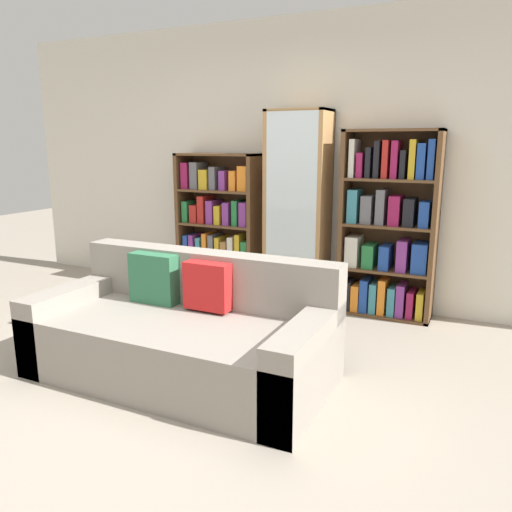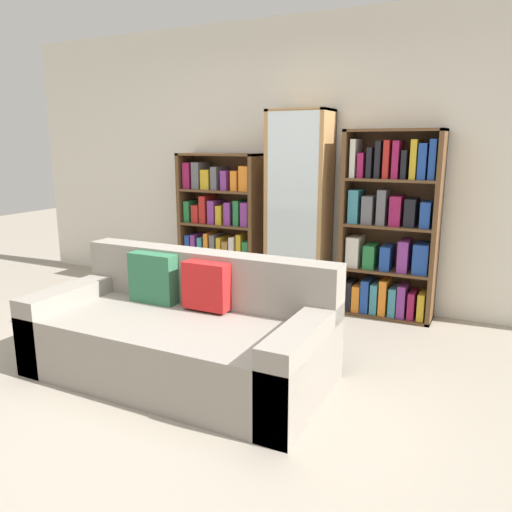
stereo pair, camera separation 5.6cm
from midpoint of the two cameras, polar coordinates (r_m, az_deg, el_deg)
name	(u,v)px [view 2 (the right image)]	position (r m, az deg, el deg)	size (l,w,h in m)	color
ground_plane	(164,405)	(3.17, -9.93, -16.42)	(16.00, 16.00, 0.00)	gray
wall_back	(310,163)	(4.93, 6.47, 10.51)	(6.88, 0.06, 2.70)	silver
couch	(182,335)	(3.43, -8.00, -8.91)	(1.98, 0.95, 0.79)	gray
bookshelf_left	(221,227)	(5.19, -3.72, 3.29)	(0.87, 0.32, 1.44)	brown
display_cabinet	(299,210)	(4.77, 5.30, 5.20)	(0.57, 0.36, 1.84)	#AD7F4C
bookshelf_right	(389,230)	(4.57, 15.32, 2.88)	(0.83, 0.32, 1.66)	brown
wine_bottle	(322,331)	(3.85, 8.03, -8.51)	(0.08, 0.08, 0.37)	#143819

